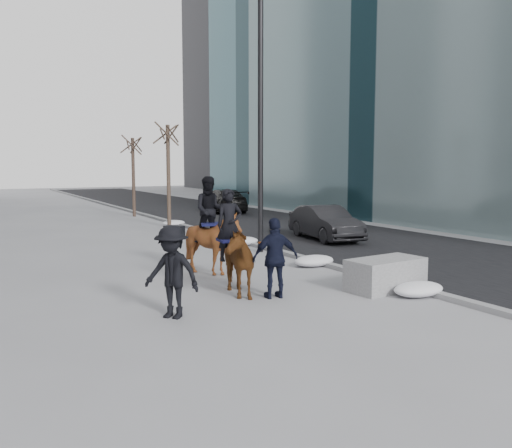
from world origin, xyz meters
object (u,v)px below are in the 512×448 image
planter (385,274)px  car_near (325,223)px  mounted_left (232,256)px  mounted_right (212,236)px

planter → car_near: (3.76, 7.54, 0.29)m
planter → car_near: car_near is taller
planter → mounted_left: size_ratio=0.78×
car_near → mounted_left: (-7.06, -6.24, 0.22)m
car_near → mounted_right: bearing=-139.9°
planter → mounted_left: (-3.30, 1.30, 0.51)m
car_near → mounted_right: 7.66m
mounted_left → mounted_right: size_ratio=0.91×
planter → mounted_right: 4.56m
car_near → mounted_left: mounted_left is taller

